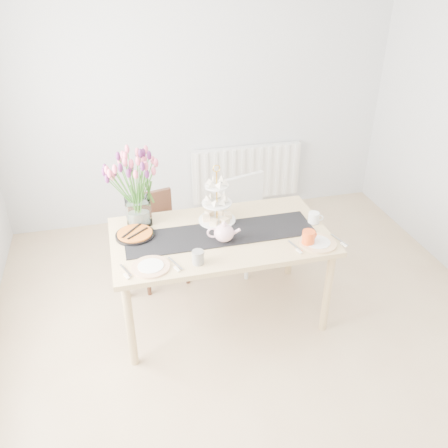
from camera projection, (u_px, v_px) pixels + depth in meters
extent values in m
plane|color=tan|center=(264.00, 356.00, 3.47)|extent=(4.50, 4.50, 0.00)
plane|color=silver|center=(198.00, 97.00, 4.68)|extent=(4.00, 0.00, 4.00)
cube|color=white|center=(246.00, 173.00, 5.17)|extent=(1.20, 0.08, 0.60)
cube|color=tan|center=(220.00, 237.00, 3.51)|extent=(1.60, 0.90, 0.04)
cylinder|color=tan|center=(130.00, 326.00, 3.23)|extent=(0.06, 0.06, 0.71)
cylinder|color=tan|center=(327.00, 293.00, 3.54)|extent=(0.06, 0.06, 0.71)
cylinder|color=tan|center=(123.00, 263.00, 3.87)|extent=(0.06, 0.06, 0.71)
cylinder|color=tan|center=(291.00, 240.00, 4.17)|extent=(0.06, 0.06, 0.71)
cube|color=#381F14|center=(159.00, 241.00, 4.09)|extent=(0.46, 0.46, 0.04)
cube|color=#381F14|center=(150.00, 211.00, 4.12)|extent=(0.39, 0.12, 0.37)
cylinder|color=#381F14|center=(148.00, 277.00, 3.99)|extent=(0.04, 0.04, 0.37)
cylinder|color=#381F14|center=(187.00, 265.00, 4.13)|extent=(0.04, 0.04, 0.37)
cylinder|color=#381F14|center=(135.00, 255.00, 4.26)|extent=(0.04, 0.04, 0.37)
cylinder|color=#381F14|center=(172.00, 245.00, 4.40)|extent=(0.04, 0.04, 0.37)
cube|color=silver|center=(253.00, 225.00, 4.27)|extent=(0.51, 0.51, 0.04)
cube|color=silver|center=(243.00, 195.00, 4.30)|extent=(0.41, 0.15, 0.39)
cylinder|color=silver|center=(247.00, 260.00, 4.17)|extent=(0.04, 0.04, 0.40)
cylinder|color=silver|center=(280.00, 249.00, 4.33)|extent=(0.04, 0.04, 0.40)
cylinder|color=silver|center=(226.00, 241.00, 4.44)|extent=(0.04, 0.04, 0.40)
cylinder|color=silver|center=(258.00, 231.00, 4.60)|extent=(0.04, 0.04, 0.40)
cube|color=black|center=(220.00, 234.00, 3.50)|extent=(1.40, 0.35, 0.01)
cube|color=silver|center=(138.00, 211.00, 3.62)|extent=(0.19, 0.19, 0.19)
cylinder|color=gold|center=(217.00, 197.00, 3.56)|extent=(0.01, 0.01, 0.42)
cylinder|color=white|center=(217.00, 220.00, 3.66)|extent=(0.29, 0.29, 0.01)
cylinder|color=white|center=(217.00, 203.00, 3.58)|extent=(0.23, 0.23, 0.01)
cylinder|color=white|center=(217.00, 186.00, 3.51)|extent=(0.18, 0.18, 0.01)
cylinder|color=white|center=(314.00, 218.00, 3.63)|extent=(0.11, 0.11, 0.09)
cylinder|color=black|center=(135.00, 235.00, 3.47)|extent=(0.28, 0.28, 0.02)
cylinder|color=orange|center=(135.00, 233.00, 3.46)|extent=(0.25, 0.25, 0.01)
cylinder|color=gray|center=(198.00, 257.00, 3.16)|extent=(0.11, 0.11, 0.10)
cylinder|color=#F6541B|center=(308.00, 238.00, 3.36)|extent=(0.12, 0.12, 0.11)
cylinder|color=silver|center=(151.00, 267.00, 3.14)|extent=(0.33, 0.33, 0.01)
cylinder|color=silver|center=(318.00, 243.00, 3.39)|extent=(0.33, 0.33, 0.01)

